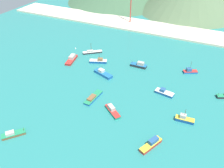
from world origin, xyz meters
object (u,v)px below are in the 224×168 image
at_px(fishing_boat_4, 103,73).
at_px(fishing_boat_7, 151,144).
at_px(fishing_boat_12, 13,134).
at_px(fishing_boat_5, 190,71).
at_px(fishing_boat_8, 164,92).
at_px(fishing_boat_10, 139,65).
at_px(fishing_boat_11, 184,119).
at_px(radio_tower, 131,2).
at_px(fishing_boat_6, 72,59).
at_px(fishing_boat_0, 92,52).
at_px(fishing_boat_2, 99,61).
at_px(buoy_0, 76,48).
at_px(fishing_boat_3, 112,110).
at_px(fishing_boat_13, 93,98).

xyz_separation_m(fishing_boat_4, fishing_boat_7, (34.43, -32.13, 0.13)).
bearing_deg(fishing_boat_12, fishing_boat_5, 54.80).
bearing_deg(fishing_boat_8, fishing_boat_10, 135.94).
xyz_separation_m(fishing_boat_11, radio_tower, (-55.97, 86.44, 14.42)).
distance_m(fishing_boat_7, radio_tower, 114.81).
bearing_deg(fishing_boat_6, fishing_boat_8, -8.44).
xyz_separation_m(fishing_boat_0, fishing_boat_2, (8.38, -7.95, 0.20)).
bearing_deg(buoy_0, fishing_boat_8, -19.60).
xyz_separation_m(fishing_boat_3, fishing_boat_10, (-2.31, 37.17, 0.20)).
height_order(fishing_boat_4, fishing_boat_10, fishing_boat_4).
xyz_separation_m(fishing_boat_2, fishing_boat_7, (42.10, -41.98, 0.15)).
xyz_separation_m(fishing_boat_0, fishing_boat_7, (50.49, -49.92, 0.35)).
relative_size(fishing_boat_6, fishing_boat_8, 1.35).
relative_size(fishing_boat_6, fishing_boat_10, 1.35).
relative_size(fishing_boat_4, fishing_boat_5, 1.50).
distance_m(fishing_boat_0, radio_tower, 55.21).
bearing_deg(fishing_boat_7, radio_tower, 115.17).
height_order(fishing_boat_11, buoy_0, fishing_boat_11).
bearing_deg(fishing_boat_13, fishing_boat_2, 113.76).
relative_size(fishing_boat_7, fishing_boat_12, 1.19).
bearing_deg(fishing_boat_12, fishing_boat_3, 44.77).
height_order(fishing_boat_10, fishing_boat_11, fishing_boat_11).
xyz_separation_m(fishing_boat_0, fishing_boat_10, (29.32, -3.04, 0.39)).
height_order(fishing_boat_8, fishing_boat_10, fishing_boat_10).
distance_m(fishing_boat_12, fishing_boat_13, 33.37).
bearing_deg(fishing_boat_4, fishing_boat_3, -55.21).
bearing_deg(fishing_boat_13, fishing_boat_0, 119.90).
height_order(fishing_boat_4, fishing_boat_11, fishing_boat_11).
bearing_deg(radio_tower, fishing_boat_13, -78.13).
bearing_deg(radio_tower, fishing_boat_12, -88.25).
bearing_deg(radio_tower, fishing_boat_10, -64.11).
distance_m(fishing_boat_4, fishing_boat_10, 19.84).
xyz_separation_m(fishing_boat_13, radio_tower, (-18.79, 89.38, 14.78)).
relative_size(fishing_boat_11, fishing_boat_12, 0.93).
xyz_separation_m(fishing_boat_13, buoy_0, (-32.48, 37.01, -0.56)).
height_order(fishing_boat_3, fishing_boat_5, fishing_boat_5).
height_order(fishing_boat_12, radio_tower, radio_tower).
bearing_deg(fishing_boat_6, fishing_boat_13, -42.17).
distance_m(fishing_boat_0, fishing_boat_5, 53.93).
distance_m(fishing_boat_5, buoy_0, 65.55).
bearing_deg(fishing_boat_4, fishing_boat_12, -102.15).
bearing_deg(fishing_boat_11, fishing_boat_6, 161.72).
bearing_deg(fishing_boat_10, fishing_boat_4, -131.95).
bearing_deg(fishing_boat_8, buoy_0, 160.40).
height_order(fishing_boat_4, fishing_boat_12, fishing_boat_4).
relative_size(fishing_boat_8, buoy_0, 11.23).
xyz_separation_m(fishing_boat_7, fishing_boat_10, (-21.17, 46.88, 0.04)).
distance_m(fishing_boat_6, fishing_boat_12, 54.87).
distance_m(fishing_boat_8, fishing_boat_13, 30.68).
bearing_deg(fishing_boat_6, fishing_boat_12, -78.12).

